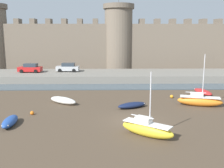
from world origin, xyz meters
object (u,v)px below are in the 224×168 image
object	(u,v)px
rowboat_near_channel_right	(10,121)
sailboat_foreground_centre	(147,128)
mooring_buoy_near_shore	(32,113)
sailboat_midflat_right	(200,101)
rowboat_foreground_right	(203,92)
mooring_buoy_mid_mud	(172,96)
car_quay_centre_east	(68,67)
car_quay_east	(30,68)
rowboat_midflat_left	(63,100)
rowboat_midflat_centre	(132,105)

from	to	relation	value
rowboat_near_channel_right	sailboat_foreground_centre	bearing A→B (deg)	-13.10
rowboat_near_channel_right	mooring_buoy_near_shore	distance (m)	3.30
sailboat_midflat_right	rowboat_foreground_right	distance (m)	6.49
rowboat_foreground_right	sailboat_foreground_centre	bearing A→B (deg)	-123.68
mooring_buoy_near_shore	mooring_buoy_mid_mud	size ratio (longest dim) A/B	0.92
mooring_buoy_mid_mud	sailboat_midflat_right	bearing A→B (deg)	-59.76
rowboat_foreground_right	mooring_buoy_mid_mud	world-z (taller)	rowboat_foreground_right
sailboat_midflat_right	mooring_buoy_near_shore	world-z (taller)	sailboat_midflat_right
sailboat_foreground_centre	mooring_buoy_near_shore	distance (m)	12.23
mooring_buoy_near_shore	car_quay_centre_east	world-z (taller)	car_quay_centre_east
mooring_buoy_mid_mud	car_quay_east	bearing A→B (deg)	146.32
mooring_buoy_near_shore	sailboat_foreground_centre	bearing A→B (deg)	-28.64
rowboat_midflat_left	car_quay_centre_east	bearing A→B (deg)	96.43
mooring_buoy_mid_mud	car_quay_centre_east	distance (m)	22.00
rowboat_midflat_centre	mooring_buoy_mid_mud	size ratio (longest dim) A/B	8.74
rowboat_midflat_left	rowboat_foreground_right	bearing A→B (deg)	14.24
sailboat_midflat_right	rowboat_foreground_right	world-z (taller)	sailboat_midflat_right
mooring_buoy_mid_mud	rowboat_midflat_left	bearing A→B (deg)	-169.57
sailboat_midflat_right	rowboat_foreground_right	xyz separation A→B (m)	(2.55, 5.96, -0.30)
rowboat_midflat_left	rowboat_near_channel_right	distance (m)	8.22
sailboat_midflat_right	car_quay_east	distance (m)	30.60
rowboat_foreground_right	mooring_buoy_mid_mud	xyz separation A→B (m)	(-4.78, -2.15, -0.13)
rowboat_foreground_right	rowboat_near_channel_right	xyz separation A→B (m)	(-21.68, -12.06, 0.04)
rowboat_near_channel_right	mooring_buoy_mid_mud	bearing A→B (deg)	30.38
sailboat_foreground_centre	rowboat_near_channel_right	xyz separation A→B (m)	(-11.81, 2.75, -0.26)
rowboat_midflat_left	sailboat_foreground_centre	bearing A→B (deg)	-50.76
sailboat_foreground_centre	rowboat_near_channel_right	size ratio (longest dim) A/B	1.57
mooring_buoy_near_shore	car_quay_centre_east	xyz separation A→B (m)	(0.37, 22.36, 1.86)
sailboat_midflat_right	car_quay_east	xyz separation A→B (m)	(-24.31, 18.53, 1.41)
rowboat_near_channel_right	mooring_buoy_mid_mud	world-z (taller)	rowboat_near_channel_right
rowboat_near_channel_right	car_quay_centre_east	bearing A→B (deg)	86.72
rowboat_midflat_centre	rowboat_foreground_right	world-z (taller)	rowboat_foreground_right
rowboat_midflat_centre	rowboat_foreground_right	bearing A→B (deg)	32.89
rowboat_midflat_left	mooring_buoy_near_shore	world-z (taller)	rowboat_midflat_left
sailboat_foreground_centre	car_quay_centre_east	xyz separation A→B (m)	(-10.36, 28.22, 1.41)
sailboat_foreground_centre	mooring_buoy_mid_mud	world-z (taller)	sailboat_foreground_centre
car_quay_centre_east	rowboat_midflat_centre	bearing A→B (deg)	-63.58
rowboat_midflat_centre	car_quay_east	world-z (taller)	car_quay_east
mooring_buoy_mid_mud	rowboat_foreground_right	bearing A→B (deg)	24.19
rowboat_midflat_left	sailboat_midflat_right	distance (m)	15.69
sailboat_midflat_right	mooring_buoy_near_shore	xyz separation A→B (m)	(-18.04, -2.99, -0.45)
sailboat_foreground_centre	sailboat_midflat_right	world-z (taller)	sailboat_midflat_right
rowboat_near_channel_right	mooring_buoy_mid_mud	distance (m)	19.59
rowboat_near_channel_right	car_quay_east	bearing A→B (deg)	101.89
sailboat_midflat_right	sailboat_foreground_centre	bearing A→B (deg)	-129.58
rowboat_near_channel_right	rowboat_midflat_centre	bearing A→B (deg)	25.40
sailboat_foreground_centre	rowboat_midflat_centre	bearing A→B (deg)	92.77
sailboat_midflat_right	mooring_buoy_mid_mud	distance (m)	4.44
rowboat_foreground_right	sailboat_midflat_right	bearing A→B (deg)	-113.20
rowboat_near_channel_right	rowboat_midflat_left	bearing A→B (deg)	64.86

